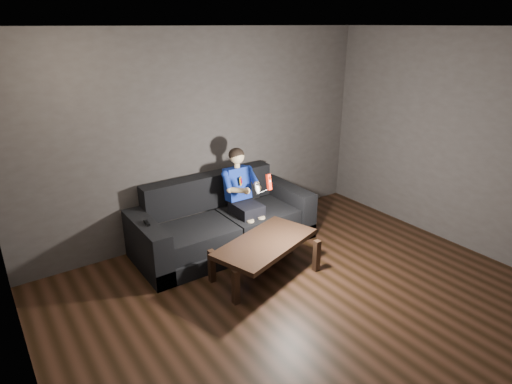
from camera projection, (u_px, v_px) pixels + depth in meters
floor at (335, 325)px, 4.15m from camera, size 5.00×5.00×0.00m
back_wall at (205, 137)px, 5.56m from camera, size 5.00×0.04×2.70m
left_wall at (19, 294)px, 2.32m from camera, size 0.04×5.00×2.70m
right_wall at (497, 150)px, 4.98m from camera, size 0.04×5.00×2.70m
ceiling at (359, 27)px, 3.16m from camera, size 5.00×5.00×0.02m
sofa at (223, 225)px, 5.53m from camera, size 2.30×0.99×0.89m
child at (242, 189)px, 5.45m from camera, size 0.47×0.58×1.17m
wii_remote_red at (269, 182)px, 5.08m from camera, size 0.05×0.08×0.20m
nunchuk_white at (257, 188)px, 5.01m from camera, size 0.08×0.10×0.15m
wii_remote_black at (147, 223)px, 4.79m from camera, size 0.04×0.14×0.03m
coffee_table at (265, 246)px, 4.82m from camera, size 1.36×0.96×0.45m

